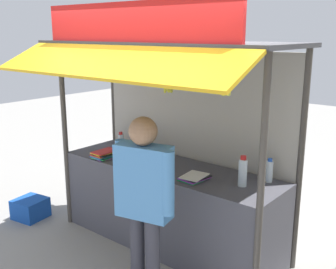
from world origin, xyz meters
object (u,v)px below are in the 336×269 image
Objects in this scene: water_bottle_front_left at (269,171)px; banana_bunch_inner_right at (168,83)px; water_bottle_mid_left at (144,145)px; banana_bunch_inner_left at (81,71)px; banana_bunch_rightmost at (226,87)px; water_bottle_back_left at (243,172)px; vendor_person at (144,194)px; magazine_stack_mid_right at (105,154)px; plastic_crate at (30,208)px; banana_bunch_leftmost at (118,73)px; water_bottle_front_right at (121,142)px; magazine_stack_back_right at (194,177)px.

banana_bunch_inner_right reaches higher than water_bottle_front_left.
water_bottle_mid_left is 1.19× the size of banana_bunch_inner_left.
water_bottle_front_left is 1.14m from banana_bunch_rightmost.
water_bottle_back_left is 1.09× the size of banana_bunch_rightmost.
vendor_person is (-0.43, -0.88, -0.05)m from water_bottle_back_left.
vendor_person is at bearing -18.04° from banana_bunch_inner_left.
banana_bunch_inner_left is at bearing -95.67° from magazine_stack_mid_right.
water_bottle_front_left is at bearing 17.47° from plastic_crate.
water_bottle_back_left is at bearing 43.24° from banana_bunch_inner_right.
magazine_stack_mid_right is 1.13m from banana_bunch_leftmost.
water_bottle_back_left is at bearing -119.42° from water_bottle_front_left.
water_bottle_front_left is at bearing 14.56° from magazine_stack_mid_right.
water_bottle_back_left is 0.98× the size of banana_bunch_inner_right.
water_bottle_mid_left is at bearing -59.96° from vendor_person.
banana_bunch_rightmost is (-0.06, -0.73, 0.87)m from water_bottle_front_left.
banana_bunch_leftmost is 0.63m from banana_bunch_inner_right.
water_bottle_front_right is 1.18m from banana_bunch_leftmost.
banana_bunch_leftmost is 1.23m from vendor_person.
banana_bunch_rightmost is 1.76m from banana_bunch_inner_left.
banana_bunch_rightmost is (1.73, -0.26, 0.94)m from magazine_stack_mid_right.
plastic_crate is (-2.22, 0.26, -0.86)m from vendor_person.
water_bottle_back_left is 1.20× the size of banana_bunch_inner_left.
water_bottle_back_left is at bearing 15.83° from banana_bunch_inner_left.
banana_bunch_inner_right is 1.17m from banana_bunch_inner_left.
magazine_stack_back_right is 1.61m from banana_bunch_inner_left.
banana_bunch_leftmost is (0.52, -0.26, 0.97)m from magazine_stack_mid_right.
water_bottle_front_right is 0.98× the size of banana_bunch_inner_left.
water_bottle_front_right is 1.27m from magazine_stack_back_right.
magazine_stack_mid_right is at bearing -41.73° from vendor_person.
water_bottle_back_left is at bearing 99.20° from banana_bunch_rightmost.
vendor_person is (0.71, -0.41, -0.92)m from banana_bunch_leftmost.
magazine_stack_mid_right is 0.19× the size of vendor_person.
banana_bunch_inner_left reaches higher than water_bottle_front_right.
water_bottle_front_right is at bearing -50.15° from vendor_person.
vendor_person is (1.23, -0.67, 0.05)m from magazine_stack_mid_right.
magazine_stack_mid_right is at bearing 153.49° from banana_bunch_leftmost.
water_bottle_front_right is 1.84m from water_bottle_front_left.
water_bottle_front_right is at bearing 35.84° from plastic_crate.
banana_bunch_leftmost reaches higher than magazine_stack_back_right.
banana_bunch_leftmost is 0.96× the size of banana_bunch_inner_left.
water_bottle_front_left is 0.74× the size of magazine_stack_mid_right.
banana_bunch_rightmost reaches higher than plastic_crate.
plastic_crate is at bearing -144.16° from water_bottle_front_right.
banana_bunch_inner_left is at bearing 179.93° from banana_bunch_rightmost.
banana_bunch_leftmost is 0.79× the size of banana_bunch_inner_right.
banana_bunch_rightmost is at bearing -0.13° from banana_bunch_inner_right.
banana_bunch_rightmost is at bearing -0.27° from banana_bunch_leftmost.
banana_bunch_rightmost and banana_bunch_inner_left have the same top height.
water_bottle_back_left is 2.86m from plastic_crate.
banana_bunch_leftmost reaches higher than water_bottle_front_right.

